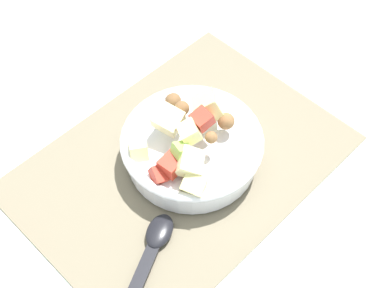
% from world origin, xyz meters
% --- Properties ---
extents(ground_plane, '(2.40, 2.40, 0.00)m').
position_xyz_m(ground_plane, '(0.00, 0.00, 0.00)').
color(ground_plane, silver).
extents(placemat, '(0.49, 0.35, 0.01)m').
position_xyz_m(placemat, '(0.00, 0.00, 0.00)').
color(placemat, '#756B56').
rests_on(placemat, ground_plane).
extents(salad_bowl, '(0.22, 0.22, 0.11)m').
position_xyz_m(salad_bowl, '(-0.01, 0.01, 0.04)').
color(salad_bowl, white).
rests_on(salad_bowl, placemat).
extents(serving_spoon, '(0.19, 0.11, 0.01)m').
position_xyz_m(serving_spoon, '(0.14, 0.08, 0.01)').
color(serving_spoon, black).
rests_on(serving_spoon, placemat).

